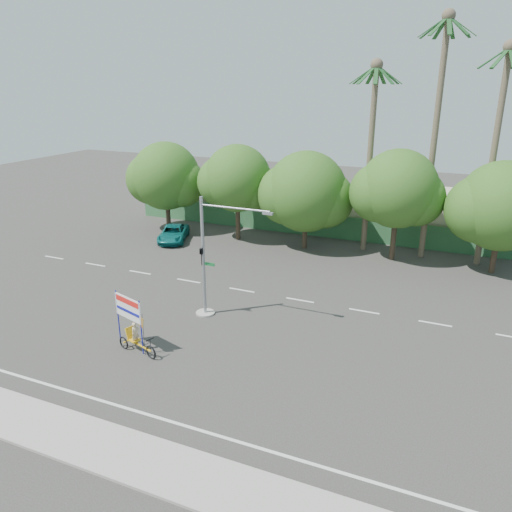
% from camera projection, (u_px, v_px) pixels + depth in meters
% --- Properties ---
extents(ground, '(120.00, 120.00, 0.00)m').
position_uv_depth(ground, '(211.00, 355.00, 24.85)').
color(ground, '#33302D').
rests_on(ground, ground).
extents(sidewalk_near, '(50.00, 2.40, 0.12)m').
position_uv_depth(sidewalk_near, '(114.00, 450.00, 18.33)').
color(sidewalk_near, gray).
rests_on(sidewalk_near, ground).
extents(fence, '(38.00, 0.08, 2.00)m').
position_uv_depth(fence, '(328.00, 226.00, 43.13)').
color(fence, '#336B3D').
rests_on(fence, ground).
extents(building_left, '(12.00, 8.00, 4.00)m').
position_uv_depth(building_left, '(245.00, 195.00, 50.44)').
color(building_left, beige).
rests_on(building_left, ground).
extents(building_right, '(14.00, 8.00, 3.60)m').
position_uv_depth(building_right, '(431.00, 215.00, 43.77)').
color(building_right, beige).
rests_on(building_right, ground).
extents(tree_far_left, '(7.14, 6.00, 7.96)m').
position_uv_depth(tree_far_left, '(166.00, 178.00, 44.11)').
color(tree_far_left, '#473828').
rests_on(tree_far_left, ground).
extents(tree_left, '(6.66, 5.60, 8.07)m').
position_uv_depth(tree_left, '(237.00, 181.00, 41.39)').
color(tree_left, '#473828').
rests_on(tree_left, ground).
extents(tree_center, '(7.62, 6.40, 7.85)m').
position_uv_depth(tree_center, '(305.00, 194.00, 39.34)').
color(tree_center, '#473828').
rests_on(tree_center, ground).
extents(tree_right, '(6.90, 5.80, 8.36)m').
position_uv_depth(tree_right, '(397.00, 192.00, 36.47)').
color(tree_right, '#473828').
rests_on(tree_right, ground).
extents(tree_far_right, '(7.38, 6.20, 7.94)m').
position_uv_depth(tree_far_right, '(501.00, 209.00, 34.04)').
color(tree_far_right, '#473828').
rests_on(tree_far_right, ground).
extents(palm_tall, '(3.73, 3.79, 17.45)m').
position_uv_depth(palm_tall, '(437.00, 117.00, 35.26)').
color(palm_tall, '#70604C').
rests_on(palm_tall, ground).
extents(palm_mid, '(3.73, 3.79, 15.45)m').
position_uv_depth(palm_mid, '(497.00, 135.00, 34.12)').
color(palm_mid, '#70604C').
rests_on(palm_mid, ground).
extents(palm_short, '(3.73, 3.79, 14.45)m').
position_uv_depth(palm_short, '(371.00, 138.00, 37.48)').
color(palm_short, '#70604C').
rests_on(palm_short, ground).
extents(traffic_signal, '(4.72, 1.10, 7.00)m').
position_uv_depth(traffic_signal, '(208.00, 268.00, 28.15)').
color(traffic_signal, gray).
rests_on(traffic_signal, ground).
extents(trike_billboard, '(2.88, 1.22, 2.95)m').
position_uv_depth(trike_billboard, '(133.00, 328.00, 24.97)').
color(trike_billboard, black).
rests_on(trike_billboard, ground).
extents(pickup_truck, '(3.68, 5.09, 1.29)m').
position_uv_depth(pickup_truck, '(173.00, 233.00, 42.37)').
color(pickup_truck, '#0E6565').
rests_on(pickup_truck, ground).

